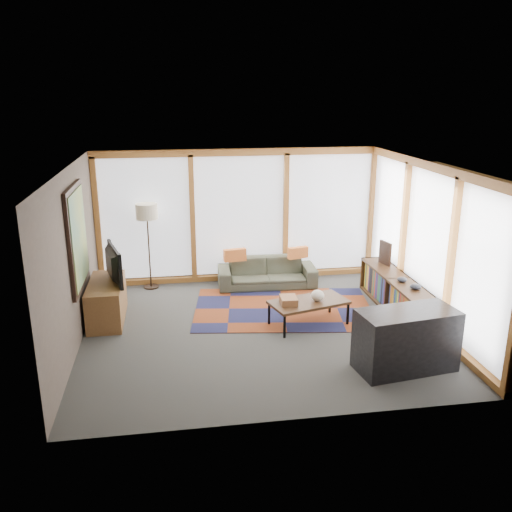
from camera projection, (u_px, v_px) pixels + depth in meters
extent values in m
plane|color=#31312E|center=(260.00, 329.00, 8.62)|extent=(5.50, 5.50, 0.00)
cube|color=#473D35|center=(73.00, 260.00, 7.83)|extent=(0.04, 5.00, 2.60)
cube|color=#473D35|center=(298.00, 316.00, 5.88)|extent=(5.50, 0.04, 2.60)
cube|color=silver|center=(260.00, 165.00, 7.86)|extent=(5.50, 5.00, 0.04)
cube|color=white|center=(239.00, 216.00, 10.58)|extent=(5.30, 0.02, 2.35)
cube|color=white|center=(428.00, 244.00, 8.65)|extent=(0.02, 4.80, 2.35)
cube|color=black|center=(77.00, 237.00, 8.05)|extent=(0.05, 1.35, 1.55)
cube|color=gold|center=(79.00, 237.00, 8.05)|extent=(0.02, 1.20, 1.40)
cube|color=maroon|center=(283.00, 309.00, 9.42)|extent=(3.29, 2.37, 0.01)
imported|color=#3D4132|center=(267.00, 273.00, 10.45)|extent=(1.90, 0.81, 0.55)
cube|color=#D1692D|center=(235.00, 255.00, 10.23)|extent=(0.44, 0.19, 0.23)
cube|color=#D1692D|center=(298.00, 253.00, 10.41)|extent=(0.41, 0.21, 0.22)
cube|color=brown|center=(289.00, 300.00, 8.57)|extent=(0.27, 0.33, 0.11)
ellipsoid|color=beige|center=(317.00, 296.00, 8.65)|extent=(0.24, 0.24, 0.18)
ellipsoid|color=black|center=(416.00, 287.00, 8.61)|extent=(0.22, 0.22, 0.09)
ellipsoid|color=black|center=(402.00, 280.00, 8.95)|extent=(0.18, 0.18, 0.08)
cube|color=black|center=(385.00, 253.00, 9.82)|extent=(0.12, 0.32, 0.42)
cube|color=brown|center=(107.00, 301.00, 8.90)|extent=(0.54, 1.30, 0.65)
imported|color=black|center=(108.00, 264.00, 8.76)|extent=(0.39, 1.02, 0.59)
cube|color=black|center=(406.00, 340.00, 7.30)|extent=(1.40, 0.80, 0.84)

